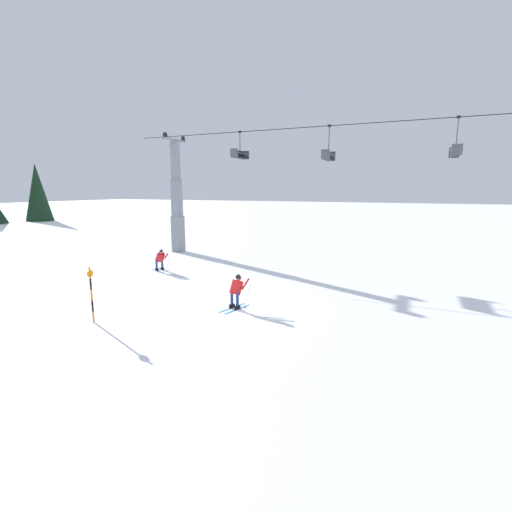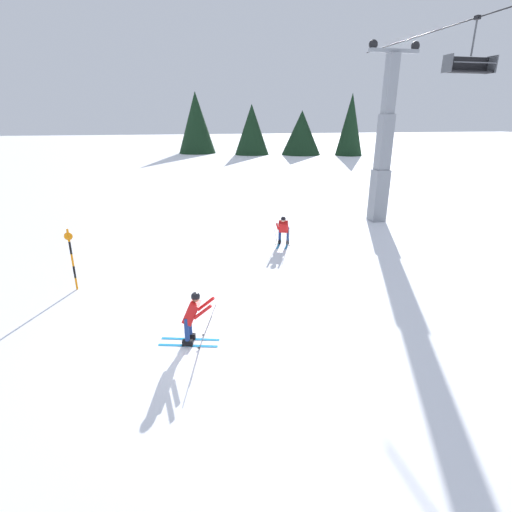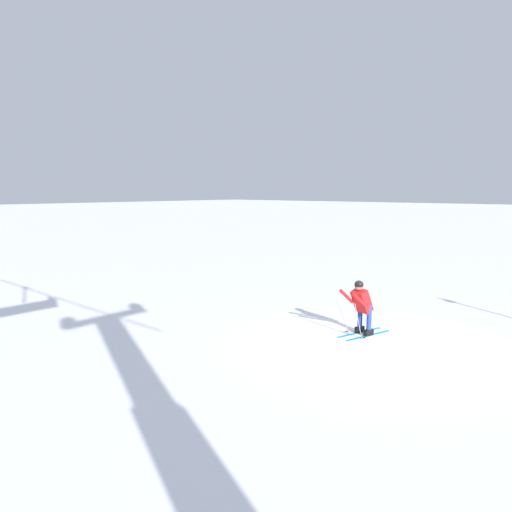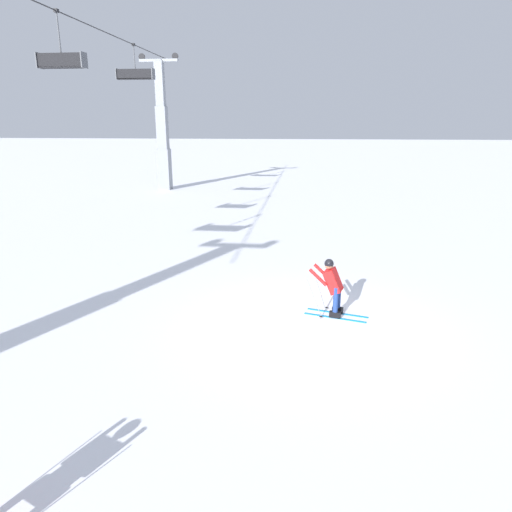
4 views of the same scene
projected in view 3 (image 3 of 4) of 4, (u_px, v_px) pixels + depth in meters
The scene contains 2 objects.
ground_plane at pixel (372, 345), 11.75m from camera, with size 260.00×260.00×0.00m, color white.
skier_carving_main at pixel (361, 304), 12.40m from camera, with size 0.93×1.65×1.62m.
Camera 3 is at (-5.29, 10.43, 3.84)m, focal length 32.91 mm.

